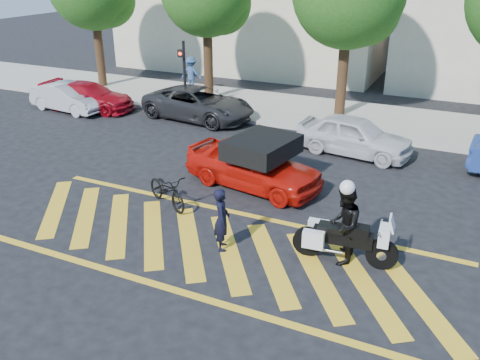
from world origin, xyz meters
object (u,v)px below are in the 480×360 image
at_px(parked_mid_left, 199,104).
at_px(red_convertible, 253,164).
at_px(officer_bike, 222,219).
at_px(police_motorcycle, 343,239).
at_px(parked_far_left, 68,97).
at_px(parked_mid_right, 354,136).
at_px(bicycle, 167,190).
at_px(parked_left, 89,97).
at_px(officer_moto, 344,225).

bearing_deg(parked_mid_left, red_convertible, -130.89).
distance_m(officer_bike, police_motorcycle, 2.88).
distance_m(officer_bike, parked_far_left, 14.13).
distance_m(parked_mid_left, parked_mid_right, 7.26).
bearing_deg(parked_mid_left, officer_bike, -140.90).
bearing_deg(parked_far_left, red_convertible, -104.37).
bearing_deg(bicycle, police_motorcycle, -70.57).
bearing_deg(officer_bike, parked_left, 24.75).
height_order(officer_moto, parked_far_left, officer_moto).
distance_m(officer_bike, parked_left, 13.84).
xyz_separation_m(police_motorcycle, parked_left, (-13.87, 7.58, 0.05)).
relative_size(police_motorcycle, parked_far_left, 0.63).
bearing_deg(officer_bike, parked_far_left, 28.25).
distance_m(police_motorcycle, parked_left, 15.81).
bearing_deg(parked_far_left, bicycle, -118.11).
distance_m(bicycle, parked_left, 11.01).
xyz_separation_m(police_motorcycle, red_convertible, (-3.57, 2.96, 0.16)).
bearing_deg(bicycle, parked_far_left, 83.23).
relative_size(officer_bike, parked_far_left, 0.42).
bearing_deg(officer_bike, parked_mid_left, 3.81).
height_order(red_convertible, parked_left, red_convertible).
bearing_deg(parked_left, parked_far_left, 120.34).
relative_size(bicycle, officer_moto, 0.98).
distance_m(officer_bike, parked_mid_right, 7.86).
relative_size(police_motorcycle, parked_left, 0.56).
distance_m(officer_moto, red_convertible, 4.63).
bearing_deg(officer_moto, parked_far_left, -121.03).
height_order(officer_bike, parked_mid_left, officer_bike).
bearing_deg(officer_moto, red_convertible, -135.04).
bearing_deg(parked_mid_right, parked_left, 95.12).
relative_size(officer_moto, parked_left, 0.44).
bearing_deg(parked_left, officer_bike, -132.33).
xyz_separation_m(parked_far_left, parked_mid_right, (13.16, 0.00, 0.07)).
xyz_separation_m(officer_bike, parked_mid_left, (-5.79, 9.14, -0.10)).
relative_size(bicycle, parked_mid_right, 0.45).
height_order(parked_far_left, parked_mid_right, parked_mid_right).
bearing_deg(parked_far_left, officer_moto, -109.82).
relative_size(parked_left, parked_mid_right, 1.05).
distance_m(officer_moto, parked_far_left, 16.20).
distance_m(officer_bike, parked_mid_left, 10.82).
bearing_deg(bicycle, officer_moto, -70.55).
height_order(officer_moto, parked_left, officer_moto).
relative_size(police_motorcycle, parked_mid_left, 0.49).
relative_size(police_motorcycle, officer_moto, 1.28).
relative_size(officer_bike, parked_mid_right, 0.39).
bearing_deg(parked_mid_right, parked_far_left, 97.56).
bearing_deg(officer_moto, parked_mid_right, -173.78).
bearing_deg(officer_bike, officer_moto, -104.45).
bearing_deg(officer_moto, parked_left, -123.91).
relative_size(bicycle, parked_left, 0.43).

